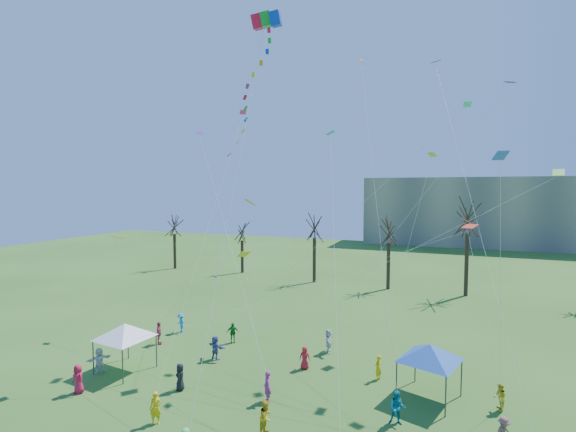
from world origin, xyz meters
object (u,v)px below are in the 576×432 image
at_px(canopy_tent_white, 125,331).
at_px(canopy_tent_blue, 430,352).
at_px(distant_building, 508,212).
at_px(big_box_kite, 255,94).

bearing_deg(canopy_tent_white, canopy_tent_blue, 10.71).
height_order(distant_building, canopy_tent_blue, distant_building).
bearing_deg(distant_building, big_box_kite, -107.51).
xyz_separation_m(distant_building, canopy_tent_white, (-33.33, -77.08, -4.70)).
relative_size(canopy_tent_white, canopy_tent_blue, 1.05).
relative_size(distant_building, big_box_kite, 2.63).
distance_m(distant_building, canopy_tent_blue, 74.77).
height_order(canopy_tent_white, canopy_tent_blue, canopy_tent_white).
relative_size(distant_building, canopy_tent_white, 13.68).
xyz_separation_m(distant_building, canopy_tent_blue, (-13.66, -73.36, -4.70)).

